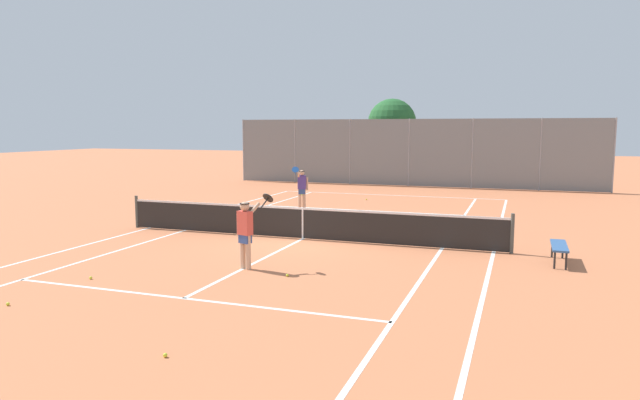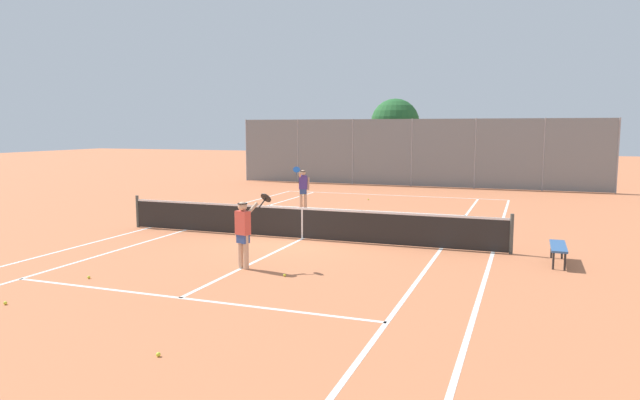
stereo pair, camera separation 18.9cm
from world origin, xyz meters
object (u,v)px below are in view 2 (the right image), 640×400
at_px(player_near_side, 243,230).
at_px(tree_behind_left, 392,125).
at_px(loose_tennis_ball_5, 158,354).
at_px(player_far_left, 303,187).
at_px(loose_tennis_ball_4, 285,275).
at_px(courtside_bench, 558,247).
at_px(loose_tennis_ball_1, 5,303).
at_px(loose_tennis_ball_3, 89,277).
at_px(tennis_net, 302,222).
at_px(loose_tennis_ball_2, 368,199).
at_px(loose_tennis_ball_0, 304,195).

xyz_separation_m(player_near_side, tree_behind_left, (-1.89, 23.54, 2.59)).
bearing_deg(loose_tennis_ball_5, player_far_left, 103.96).
relative_size(player_far_left, loose_tennis_ball_5, 26.88).
xyz_separation_m(loose_tennis_ball_4, courtside_bench, (5.80, 3.41, 0.38)).
distance_m(player_far_left, loose_tennis_ball_1, 13.87).
xyz_separation_m(loose_tennis_ball_3, loose_tennis_ball_4, (3.99, 1.66, 0.00)).
xyz_separation_m(tennis_net, loose_tennis_ball_2, (-0.60, 9.66, -0.48)).
relative_size(tennis_net, loose_tennis_ball_5, 181.82).
relative_size(player_far_left, loose_tennis_ball_1, 26.88).
bearing_deg(player_far_left, loose_tennis_ball_3, -91.82).
xyz_separation_m(player_far_left, loose_tennis_ball_4, (3.62, -10.13, -0.89)).
distance_m(loose_tennis_ball_2, loose_tennis_ball_5, 18.73).
bearing_deg(player_near_side, loose_tennis_ball_4, -16.14).
relative_size(loose_tennis_ball_1, loose_tennis_ball_4, 1.00).
xyz_separation_m(player_far_left, loose_tennis_ball_2, (1.75, 3.72, -0.89)).
height_order(tennis_net, loose_tennis_ball_5, tennis_net).
height_order(loose_tennis_ball_3, loose_tennis_ball_4, same).
bearing_deg(loose_tennis_ball_5, loose_tennis_ball_4, 91.04).
xyz_separation_m(loose_tennis_ball_2, loose_tennis_ball_3, (-2.12, -15.52, 0.00)).
distance_m(tennis_net, player_far_left, 6.40).
bearing_deg(player_far_left, tennis_net, -68.38).
bearing_deg(loose_tennis_ball_4, player_far_left, 109.64).
distance_m(loose_tennis_ball_2, courtside_bench, 12.96).
height_order(courtside_bench, tree_behind_left, tree_behind_left).
relative_size(player_far_left, loose_tennis_ball_0, 26.88).
xyz_separation_m(player_near_side, courtside_bench, (7.00, 3.06, -0.52)).
bearing_deg(courtside_bench, player_far_left, 144.48).
bearing_deg(loose_tennis_ball_2, loose_tennis_ball_3, -97.79).
xyz_separation_m(tennis_net, courtside_bench, (7.06, -0.79, -0.10)).
height_order(loose_tennis_ball_0, courtside_bench, courtside_bench).
height_order(player_far_left, loose_tennis_ball_2, player_far_left).
height_order(player_near_side, loose_tennis_ball_5, player_near_side).
height_order(loose_tennis_ball_0, loose_tennis_ball_2, same).
relative_size(loose_tennis_ball_5, tree_behind_left, 0.01).
bearing_deg(loose_tennis_ball_5, loose_tennis_ball_0, 105.72).
bearing_deg(loose_tennis_ball_1, courtside_bench, 35.64).
height_order(loose_tennis_ball_3, tree_behind_left, tree_behind_left).
bearing_deg(loose_tennis_ball_2, loose_tennis_ball_0, 167.92).
bearing_deg(tree_behind_left, loose_tennis_ball_3, -92.02).
bearing_deg(tennis_net, tree_behind_left, 95.30).
relative_size(player_far_left, loose_tennis_ball_4, 26.88).
distance_m(loose_tennis_ball_1, loose_tennis_ball_3, 2.04).
height_order(player_far_left, loose_tennis_ball_0, player_far_left).
relative_size(loose_tennis_ball_3, tree_behind_left, 0.01).
height_order(tennis_net, loose_tennis_ball_1, tennis_net).
height_order(loose_tennis_ball_2, loose_tennis_ball_4, same).
relative_size(tennis_net, loose_tennis_ball_0, 181.82).
xyz_separation_m(player_near_side, loose_tennis_ball_5, (1.29, -5.12, -0.89)).
height_order(loose_tennis_ball_1, loose_tennis_ball_2, same).
xyz_separation_m(tennis_net, loose_tennis_ball_0, (-4.10, 10.40, -0.48)).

